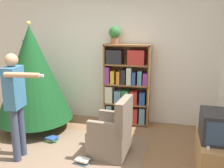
% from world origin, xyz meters
% --- Properties ---
extents(wall_back, '(8.00, 0.10, 2.60)m').
position_xyz_m(wall_back, '(0.00, 2.16, 1.30)').
color(wall_back, silver).
rests_on(wall_back, ground_plane).
extents(area_rug, '(2.34, 1.82, 0.01)m').
position_xyz_m(area_rug, '(-0.20, 0.44, 0.00)').
color(area_rug, '#7F6651').
rests_on(area_rug, ground_plane).
extents(bookshelf, '(0.89, 0.29, 1.59)m').
position_xyz_m(bookshelf, '(0.45, 1.94, 0.78)').
color(bookshelf, brown).
rests_on(bookshelf, ground_plane).
extents(tv_stand, '(0.44, 0.83, 0.48)m').
position_xyz_m(tv_stand, '(1.93, 0.52, 0.24)').
color(tv_stand, tan).
rests_on(tv_stand, ground_plane).
extents(television, '(0.42, 0.51, 0.39)m').
position_xyz_m(television, '(1.93, 0.52, 0.67)').
color(television, '#28282D').
rests_on(television, tv_stand).
extents(game_remote, '(0.04, 0.12, 0.02)m').
position_xyz_m(game_remote, '(1.80, 0.27, 0.49)').
color(game_remote, white).
rests_on(game_remote, tv_stand).
extents(christmas_tree, '(1.41, 1.41, 2.02)m').
position_xyz_m(christmas_tree, '(-1.17, 1.26, 1.08)').
color(christmas_tree, '#4C3323').
rests_on(christmas_tree, ground_plane).
extents(armchair, '(0.61, 0.61, 0.92)m').
position_xyz_m(armchair, '(0.48, 0.64, 0.32)').
color(armchair, '#7A6B5B').
rests_on(armchair, ground_plane).
extents(standing_person, '(0.66, 0.47, 1.58)m').
position_xyz_m(standing_person, '(-0.83, 0.23, 0.93)').
color(standing_person, '#38425B').
rests_on(standing_person, ground_plane).
extents(potted_plant, '(0.22, 0.22, 0.33)m').
position_xyz_m(potted_plant, '(0.22, 1.94, 1.78)').
color(potted_plant, '#935B38').
rests_on(potted_plant, bookshelf).
extents(book_pile_near_tree, '(0.23, 0.20, 0.08)m').
position_xyz_m(book_pile_near_tree, '(-0.63, 0.82, 0.04)').
color(book_pile_near_tree, '#2D7A42').
rests_on(book_pile_near_tree, ground_plane).
extents(book_pile_by_chair, '(0.24, 0.19, 0.07)m').
position_xyz_m(book_pile_by_chair, '(0.13, 0.29, 0.04)').
color(book_pile_by_chair, '#5B899E').
rests_on(book_pile_by_chair, ground_plane).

